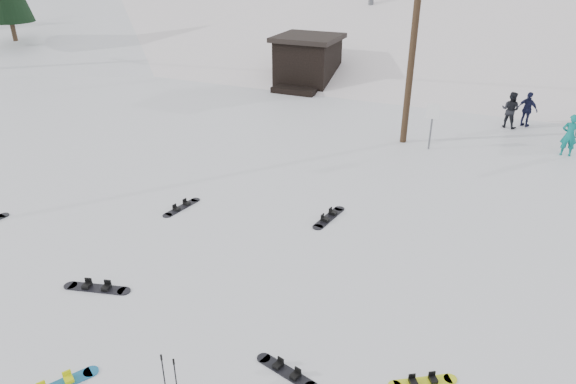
% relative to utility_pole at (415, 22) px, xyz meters
% --- Properties ---
extents(ground, '(200.00, 200.00, 0.00)m').
position_rel_utility_pole_xyz_m(ground, '(-2.00, -14.00, -4.68)').
color(ground, white).
rests_on(ground, ground).
extents(ski_slope, '(60.00, 85.24, 65.97)m').
position_rel_utility_pole_xyz_m(ski_slope, '(-2.00, 41.00, -16.68)').
color(ski_slope, white).
rests_on(ski_slope, ground).
extents(ridge_left, '(47.54, 95.03, 58.38)m').
position_rel_utility_pole_xyz_m(ridge_left, '(-38.00, 34.00, -15.68)').
color(ridge_left, white).
rests_on(ridge_left, ground).
extents(treeline_left, '(20.00, 64.00, 10.00)m').
position_rel_utility_pole_xyz_m(treeline_left, '(-36.00, 26.00, -4.68)').
color(treeline_left, black).
rests_on(treeline_left, ground).
extents(utility_pole, '(2.00, 0.26, 9.00)m').
position_rel_utility_pole_xyz_m(utility_pole, '(0.00, 0.00, 0.00)').
color(utility_pole, '#3A2819').
rests_on(utility_pole, ground).
extents(trail_sign, '(0.50, 0.09, 1.85)m').
position_rel_utility_pole_xyz_m(trail_sign, '(1.10, -0.42, -3.41)').
color(trail_sign, '#595B60').
rests_on(trail_sign, ground).
extents(lift_hut, '(3.40, 4.10, 2.75)m').
position_rel_utility_pole_xyz_m(lift_hut, '(-7.00, 6.94, -3.32)').
color(lift_hut, black).
rests_on(lift_hut, ground).
extents(ski_poles, '(0.33, 0.09, 1.21)m').
position_rel_utility_pole_xyz_m(ski_poles, '(-0.78, -14.94, -4.06)').
color(ski_poles, black).
rests_on(ski_poles, ground).
extents(board_scatter_a, '(1.62, 0.65, 0.12)m').
position_rel_utility_pole_xyz_m(board_scatter_a, '(-4.48, -12.77, -4.65)').
color(board_scatter_a, black).
rests_on(board_scatter_a, ground).
extents(board_scatter_b, '(0.49, 1.49, 0.11)m').
position_rel_utility_pole_xyz_m(board_scatter_b, '(-4.99, -8.52, -4.65)').
color(board_scatter_b, black).
rests_on(board_scatter_b, ground).
extents(board_scatter_d, '(1.39, 0.57, 0.10)m').
position_rel_utility_pole_xyz_m(board_scatter_d, '(0.68, -13.37, -4.65)').
color(board_scatter_d, black).
rests_on(board_scatter_d, ground).
extents(board_scatter_e, '(1.16, 0.83, 0.09)m').
position_rel_utility_pole_xyz_m(board_scatter_e, '(3.10, -12.58, -4.66)').
color(board_scatter_e, '#E3F61B').
rests_on(board_scatter_e, ground).
extents(board_scatter_f, '(0.52, 1.63, 0.12)m').
position_rel_utility_pole_xyz_m(board_scatter_f, '(-0.62, -7.32, -4.65)').
color(board_scatter_f, black).
rests_on(board_scatter_f, ground).
extents(skier_teal, '(0.63, 0.45, 1.63)m').
position_rel_utility_pole_xyz_m(skier_teal, '(6.01, 1.01, -3.87)').
color(skier_teal, '#0A6D69').
rests_on(skier_teal, ground).
extents(skier_dark, '(0.92, 0.81, 1.59)m').
position_rel_utility_pole_xyz_m(skier_dark, '(3.82, 3.65, -3.89)').
color(skier_dark, black).
rests_on(skier_dark, ground).
extents(skier_navy, '(0.97, 0.76, 1.54)m').
position_rel_utility_pole_xyz_m(skier_navy, '(4.51, 4.10, -3.91)').
color(skier_navy, '#161837').
rests_on(skier_navy, ground).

